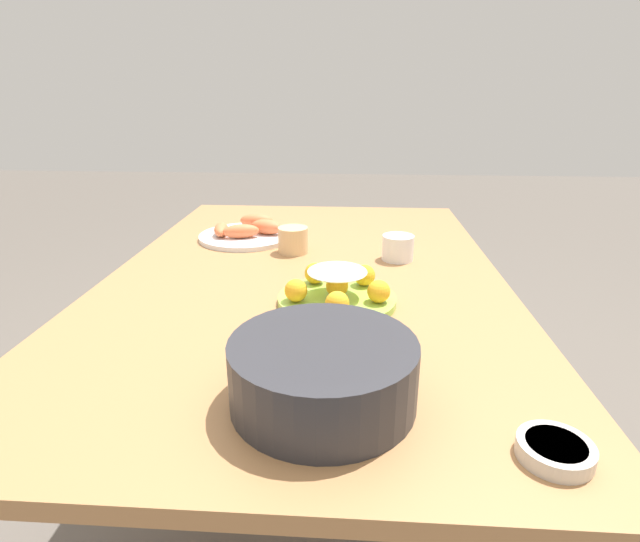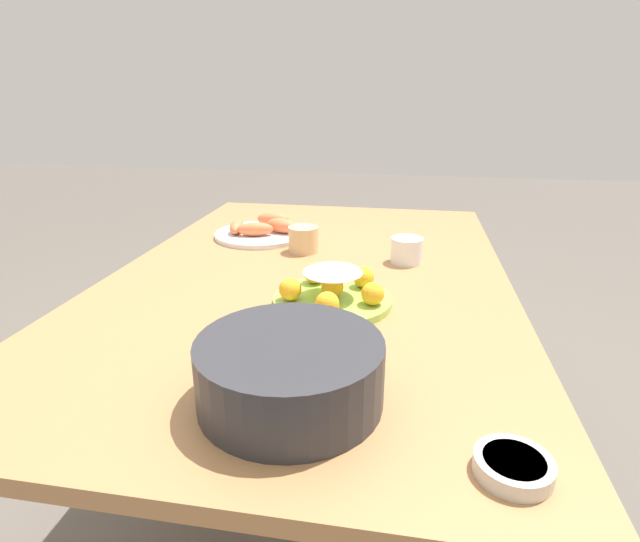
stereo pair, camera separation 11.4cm
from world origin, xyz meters
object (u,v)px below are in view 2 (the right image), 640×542
object	(u,v)px
cup_far	(407,250)
dining_table	(310,303)
cake_plate	(333,292)
seafood_platter	(263,230)
cup_near	(303,239)
serving_bowl	(290,370)
sauce_bowl	(513,466)

from	to	relation	value
cup_far	dining_table	bearing A→B (deg)	-62.63
cake_plate	seafood_platter	distance (m)	0.56
dining_table	cup_near	size ratio (longest dim) A/B	17.88
dining_table	seafood_platter	world-z (taller)	seafood_platter
cup_near	serving_bowl	bearing A→B (deg)	10.14
cake_plate	cup_far	distance (m)	0.34
dining_table	sauce_bowl	size ratio (longest dim) A/B	15.97
dining_table	seafood_platter	size ratio (longest dim) A/B	5.25
dining_table	seafood_platter	distance (m)	0.38
serving_bowl	seafood_platter	bearing A→B (deg)	-161.34
dining_table	cup_near	distance (m)	0.21
serving_bowl	cup_far	xyz separation A→B (m)	(-0.66, 0.16, -0.02)
cake_plate	sauce_bowl	world-z (taller)	cake_plate
cake_plate	cup_near	distance (m)	0.37
sauce_bowl	dining_table	bearing A→B (deg)	-149.80
cup_near	dining_table	bearing A→B (deg)	16.61
dining_table	cake_plate	world-z (taller)	cake_plate
sauce_bowl	cup_near	xyz separation A→B (m)	(-0.81, -0.42, 0.02)
cake_plate	sauce_bowl	bearing A→B (deg)	31.91
serving_bowl	cup_near	world-z (taller)	serving_bowl
dining_table	serving_bowl	distance (m)	0.56
cup_near	cup_far	xyz separation A→B (m)	(0.04, 0.29, -0.00)
cup_near	cup_far	world-z (taller)	cup_near
serving_bowl	cup_far	size ratio (longest dim) A/B	3.25
serving_bowl	cup_near	size ratio (longest dim) A/B	3.25
sauce_bowl	cup_far	size ratio (longest dim) A/B	1.12
cake_plate	sauce_bowl	size ratio (longest dim) A/B	2.70
serving_bowl	sauce_bowl	bearing A→B (deg)	71.20
serving_bowl	seafood_platter	xyz separation A→B (m)	(-0.84, -0.28, -0.03)
dining_table	serving_bowl	world-z (taller)	serving_bowl
dining_table	cake_plate	size ratio (longest dim) A/B	5.92
sauce_bowl	seafood_platter	xyz separation A→B (m)	(-0.94, -0.58, 0.01)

